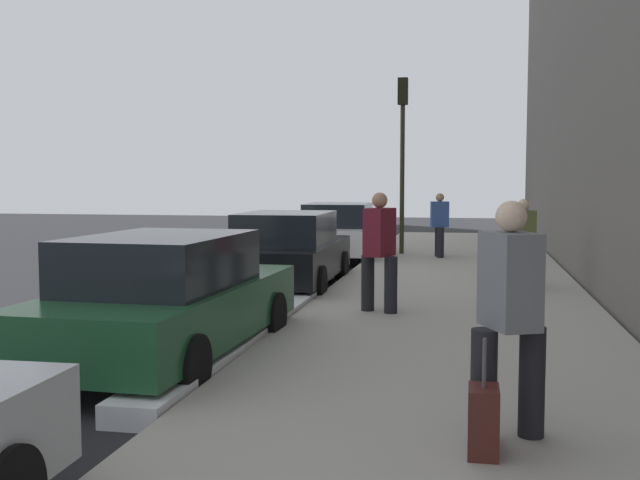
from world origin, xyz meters
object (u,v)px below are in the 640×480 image
(pedestrian_blue_coat, at_px, (440,223))
(traffic_light_pole, at_px, (403,136))
(parked_car_white, at_px, (339,232))
(parked_car_black, at_px, (288,251))
(pedestrian_olive_coat, at_px, (523,241))
(pedestrian_burgundy_coat, at_px, (379,248))
(rolling_suitcase, at_px, (483,421))
(pedestrian_grey_coat, at_px, (509,313))
(parked_car_green, at_px, (168,298))

(pedestrian_blue_coat, height_order, traffic_light_pole, traffic_light_pole)
(pedestrian_blue_coat, bearing_deg, parked_car_white, 88.43)
(parked_car_black, bearing_deg, pedestrian_olive_coat, -88.92)
(traffic_light_pole, bearing_deg, pedestrian_burgundy_coat, -177.09)
(parked_car_black, relative_size, traffic_light_pole, 0.94)
(parked_car_white, bearing_deg, pedestrian_blue_coat, -91.57)
(pedestrian_olive_coat, bearing_deg, rolling_suitcase, 174.60)
(parked_car_black, xyz_separation_m, pedestrian_burgundy_coat, (-2.97, -2.13, 0.35))
(pedestrian_grey_coat, bearing_deg, pedestrian_olive_coat, -4.39)
(pedestrian_olive_coat, height_order, pedestrian_grey_coat, pedestrian_grey_coat)
(pedestrian_grey_coat, distance_m, traffic_light_pole, 14.89)
(pedestrian_olive_coat, distance_m, rolling_suitcase, 8.96)
(parked_car_black, relative_size, pedestrian_olive_coat, 2.69)
(parked_car_green, xyz_separation_m, pedestrian_burgundy_coat, (3.01, -2.14, 0.35))
(pedestrian_burgundy_coat, bearing_deg, parked_car_white, 13.65)
(pedestrian_blue_coat, relative_size, pedestrian_grey_coat, 0.89)
(pedestrian_blue_coat, distance_m, pedestrian_grey_coat, 13.87)
(pedestrian_olive_coat, relative_size, pedestrian_burgundy_coat, 0.91)
(parked_car_black, height_order, parked_car_white, same)
(rolling_suitcase, bearing_deg, pedestrian_grey_coat, -24.69)
(parked_car_white, xyz_separation_m, traffic_light_pole, (0.69, -1.59, 2.53))
(parked_car_white, distance_m, pedestrian_burgundy_coat, 8.72)
(parked_car_black, bearing_deg, pedestrian_blue_coat, -26.43)
(parked_car_black, height_order, traffic_light_pole, traffic_light_pole)
(parked_car_white, distance_m, pedestrian_grey_coat, 14.38)
(parked_car_green, xyz_separation_m, parked_car_black, (5.99, -0.01, -0.00))
(parked_car_black, bearing_deg, pedestrian_grey_coat, -155.89)
(traffic_light_pole, bearing_deg, pedestrian_blue_coat, -126.30)
(parked_car_green, height_order, pedestrian_burgundy_coat, pedestrian_burgundy_coat)
(parked_car_black, height_order, rolling_suitcase, parked_car_black)
(traffic_light_pole, height_order, rolling_suitcase, traffic_light_pole)
(pedestrian_blue_coat, height_order, pedestrian_olive_coat, pedestrian_olive_coat)
(pedestrian_blue_coat, bearing_deg, parked_car_black, 153.57)
(parked_car_white, relative_size, rolling_suitcase, 4.83)
(parked_car_black, height_order, pedestrian_burgundy_coat, pedestrian_burgundy_coat)
(parked_car_black, height_order, pedestrian_blue_coat, pedestrian_blue_coat)
(rolling_suitcase, bearing_deg, pedestrian_burgundy_coat, 13.88)
(pedestrian_blue_coat, bearing_deg, pedestrian_grey_coat, -175.59)
(pedestrian_olive_coat, xyz_separation_m, rolling_suitcase, (-8.90, 0.84, -0.62))
(parked_car_green, distance_m, pedestrian_blue_coat, 11.73)
(pedestrian_burgundy_coat, distance_m, rolling_suitcase, 6.06)
(pedestrian_burgundy_coat, height_order, traffic_light_pole, traffic_light_pole)
(parked_car_green, xyz_separation_m, pedestrian_grey_coat, (-2.42, -3.77, 0.37))
(parked_car_white, bearing_deg, parked_car_green, 179.61)
(pedestrian_olive_coat, relative_size, rolling_suitcase, 1.90)
(parked_car_green, bearing_deg, traffic_light_pole, -7.82)
(pedestrian_blue_coat, distance_m, traffic_light_pole, 2.60)
(parked_car_black, xyz_separation_m, parked_car_white, (5.50, -0.07, -0.00))
(pedestrian_blue_coat, relative_size, rolling_suitcase, 1.90)
(parked_car_green, relative_size, pedestrian_blue_coat, 2.82)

